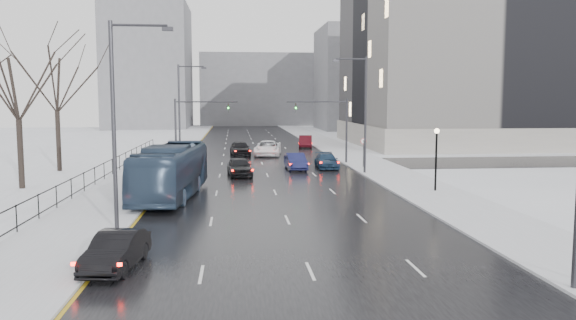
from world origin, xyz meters
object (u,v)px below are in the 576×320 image
object	(u,v)px
bus	(172,171)
sedan_center_near	(239,167)
streetlight_r_near	(576,123)
sedan_left_near	(116,251)
tree_park_d	(22,190)
mast_signal_right	(336,123)
streetlight_r_mid	(363,109)
sedan_center_far	(240,148)
sedan_right_far	(327,161)
streetlight_l_far	(181,107)
sedan_right_distant	(305,142)
mast_signal_left	(187,123)
tree_park_e	(60,172)
streetlight_l_near	(118,116)
lamppost_r_mid	(436,150)
no_uturn_sign	(363,144)
sedan_right_near	(296,161)
sedan_right_cross	(268,148)

from	to	relation	value
bus	sedan_center_near	size ratio (longest dim) A/B	2.69
streetlight_r_near	sedan_center_near	bearing A→B (deg)	109.55
sedan_left_near	tree_park_d	bearing A→B (deg)	125.74
mast_signal_right	bus	bearing A→B (deg)	-127.72
streetlight_r_mid	sedan_center_far	bearing A→B (deg)	121.23
sedan_right_far	streetlight_l_far	bearing A→B (deg)	152.46
bus	sedan_right_distant	world-z (taller)	bus
tree_park_d	mast_signal_left	distance (m)	17.96
streetlight_r_mid	sedan_left_near	world-z (taller)	streetlight_r_mid
tree_park_e	streetlight_l_far	size ratio (longest dim) A/B	1.35
streetlight_l_near	streetlight_l_far	size ratio (longest dim) A/B	1.00
sedan_center_far	streetlight_r_near	bearing A→B (deg)	-84.03
tree_park_e	sedan_left_near	size ratio (longest dim) A/B	3.20
streetlight_l_far	sedan_right_distant	xyz separation A→B (m)	(14.90, 15.25, -4.77)
tree_park_e	streetlight_l_near	size ratio (longest dim) A/B	1.35
sedan_left_near	bus	world-z (taller)	bus
bus	sedan_center_near	xyz separation A→B (m)	(4.49, 9.91, -0.94)
lamppost_r_mid	mast_signal_right	size ratio (longest dim) A/B	0.66
no_uturn_sign	streetlight_l_near	bearing A→B (deg)	-125.89
sedan_right_distant	streetlight_r_near	bearing A→B (deg)	-81.21
bus	mast_signal_left	bearing A→B (deg)	96.88
streetlight_l_far	sedan_center_far	size ratio (longest dim) A/B	1.98
bus	streetlight_l_far	bearing A→B (deg)	98.76
mast_signal_right	sedan_right_near	size ratio (longest dim) A/B	1.41
tree_park_e	sedan_center_far	xyz separation A→B (m)	(16.09, 12.95, 0.90)
tree_park_e	lamppost_r_mid	world-z (taller)	tree_park_e
tree_park_e	streetlight_r_mid	xyz separation A→B (m)	(26.37, -4.00, 5.62)
streetlight_r_mid	sedan_right_cross	world-z (taller)	streetlight_r_mid
mast_signal_right	sedan_right_far	xyz separation A→B (m)	(-1.53, -3.71, -3.38)
streetlight_l_near	sedan_left_near	distance (m)	7.80
streetlight_r_mid	sedan_right_distant	distance (m)	27.70
streetlight_r_mid	no_uturn_sign	world-z (taller)	streetlight_r_mid
tree_park_e	no_uturn_sign	distance (m)	27.50
sedan_right_far	streetlight_l_near	bearing A→B (deg)	-118.53
tree_park_d	streetlight_l_near	size ratio (longest dim) A/B	1.25
streetlight_r_near	streetlight_l_far	xyz separation A→B (m)	(-16.33, 42.00, 0.00)
mast_signal_left	sedan_center_far	distance (m)	10.85
streetlight_r_near	sedan_center_far	size ratio (longest dim) A/B	1.98
tree_park_d	tree_park_e	world-z (taller)	tree_park_e
sedan_right_cross	bus	bearing A→B (deg)	-99.06
streetlight_r_near	sedan_left_near	world-z (taller)	streetlight_r_near
streetlight_r_mid	tree_park_d	bearing A→B (deg)	-166.99
streetlight_l_near	mast_signal_right	xyz separation A→B (m)	(15.49, 28.00, -1.51)
no_uturn_sign	sedan_right_far	bearing A→B (deg)	175.19
sedan_right_cross	sedan_right_far	distance (m)	13.29
streetlight_l_near	sedan_right_cross	distance (m)	38.12
no_uturn_sign	sedan_right_near	distance (m)	6.61
mast_signal_right	bus	distance (m)	23.27
mast_signal_left	no_uturn_sign	size ratio (longest dim) A/B	2.41
sedan_right_cross	streetlight_r_near	bearing A→B (deg)	-74.12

